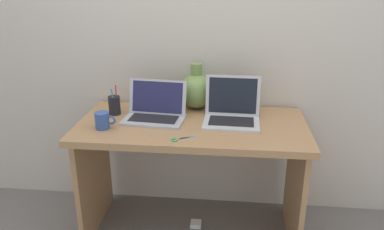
{
  "coord_description": "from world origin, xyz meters",
  "views": [
    {
      "loc": [
        0.21,
        -2.08,
        1.6
      ],
      "look_at": [
        0.0,
        0.0,
        0.8
      ],
      "focal_mm": 35.77,
      "sensor_mm": 36.0,
      "label": 1
    }
  ],
  "objects_px": {
    "laptop_right": "(232,110)",
    "pen_cup": "(114,105)",
    "green_vase": "(196,90)",
    "laptop_left": "(156,109)",
    "power_brick": "(196,224)",
    "coffee_mug": "(103,120)",
    "scissors": "(179,139)"
  },
  "relations": [
    {
      "from": "scissors",
      "to": "laptop_right",
      "type": "bearing_deg",
      "value": 48.02
    },
    {
      "from": "laptop_left",
      "to": "pen_cup",
      "type": "relative_size",
      "value": 1.97
    },
    {
      "from": "laptop_right",
      "to": "pen_cup",
      "type": "relative_size",
      "value": 1.75
    },
    {
      "from": "coffee_mug",
      "to": "green_vase",
      "type": "bearing_deg",
      "value": 39.19
    },
    {
      "from": "laptop_right",
      "to": "green_vase",
      "type": "xyz_separation_m",
      "value": [
        -0.23,
        0.21,
        0.05
      ]
    },
    {
      "from": "laptop_right",
      "to": "coffee_mug",
      "type": "height_order",
      "value": "laptop_right"
    },
    {
      "from": "green_vase",
      "to": "power_brick",
      "type": "xyz_separation_m",
      "value": [
        0.02,
        -0.24,
        -0.86
      ]
    },
    {
      "from": "laptop_right",
      "to": "laptop_left",
      "type": "bearing_deg",
      "value": -178.53
    },
    {
      "from": "power_brick",
      "to": "laptop_left",
      "type": "bearing_deg",
      "value": 175.5
    },
    {
      "from": "pen_cup",
      "to": "green_vase",
      "type": "bearing_deg",
      "value": 19.38
    },
    {
      "from": "laptop_left",
      "to": "laptop_right",
      "type": "height_order",
      "value": "laptop_right"
    },
    {
      "from": "scissors",
      "to": "coffee_mug",
      "type": "bearing_deg",
      "value": 166.44
    },
    {
      "from": "pen_cup",
      "to": "power_brick",
      "type": "bearing_deg",
      "value": -7.12
    },
    {
      "from": "green_vase",
      "to": "laptop_right",
      "type": "bearing_deg",
      "value": -41.75
    },
    {
      "from": "laptop_left",
      "to": "laptop_right",
      "type": "distance_m",
      "value": 0.46
    },
    {
      "from": "laptop_right",
      "to": "power_brick",
      "type": "xyz_separation_m",
      "value": [
        -0.21,
        -0.03,
        -0.81
      ]
    },
    {
      "from": "laptop_left",
      "to": "scissors",
      "type": "distance_m",
      "value": 0.35
    },
    {
      "from": "laptop_left",
      "to": "power_brick",
      "type": "xyz_separation_m",
      "value": [
        0.25,
        -0.02,
        -0.8
      ]
    },
    {
      "from": "laptop_left",
      "to": "pen_cup",
      "type": "bearing_deg",
      "value": 170.47
    },
    {
      "from": "laptop_left",
      "to": "power_brick",
      "type": "height_order",
      "value": "laptop_left"
    },
    {
      "from": "laptop_right",
      "to": "coffee_mug",
      "type": "xyz_separation_m",
      "value": [
        -0.73,
        -0.2,
        -0.02
      ]
    },
    {
      "from": "power_brick",
      "to": "coffee_mug",
      "type": "bearing_deg",
      "value": -162.29
    },
    {
      "from": "laptop_right",
      "to": "pen_cup",
      "type": "distance_m",
      "value": 0.73
    },
    {
      "from": "laptop_right",
      "to": "pen_cup",
      "type": "height_order",
      "value": "laptop_right"
    },
    {
      "from": "pen_cup",
      "to": "scissors",
      "type": "bearing_deg",
      "value": -36.9
    },
    {
      "from": "green_vase",
      "to": "coffee_mug",
      "type": "relative_size",
      "value": 2.45
    },
    {
      "from": "laptop_right",
      "to": "pen_cup",
      "type": "xyz_separation_m",
      "value": [
        -0.73,
        0.03,
        -0.01
      ]
    },
    {
      "from": "laptop_left",
      "to": "scissors",
      "type": "bearing_deg",
      "value": -58.02
    },
    {
      "from": "coffee_mug",
      "to": "scissors",
      "type": "xyz_separation_m",
      "value": [
        0.45,
        -0.11,
        -0.04
      ]
    },
    {
      "from": "pen_cup",
      "to": "power_brick",
      "type": "relative_size",
      "value": 2.72
    },
    {
      "from": "coffee_mug",
      "to": "power_brick",
      "type": "xyz_separation_m",
      "value": [
        0.52,
        0.17,
        -0.79
      ]
    },
    {
      "from": "coffee_mug",
      "to": "power_brick",
      "type": "height_order",
      "value": "coffee_mug"
    }
  ]
}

